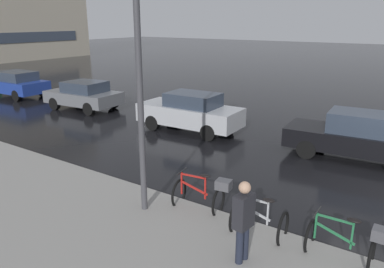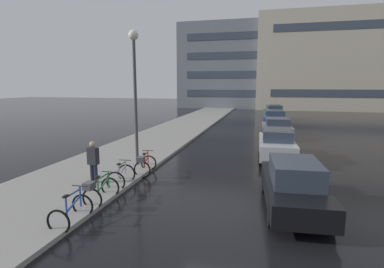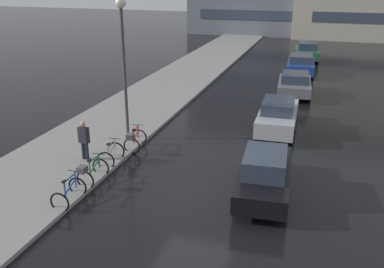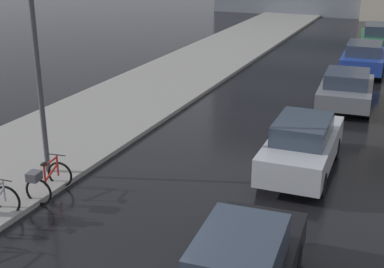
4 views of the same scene
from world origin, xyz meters
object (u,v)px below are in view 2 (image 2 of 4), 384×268
at_px(car_black, 294,185).
at_px(car_green, 274,112).
at_px(car_silver, 276,144).
at_px(bicycle_third, 121,176).
at_px(car_blue, 274,118).
at_px(pedestrian, 93,161).
at_px(bicycle_second, 99,190).
at_px(car_grey, 277,127).
at_px(bicycle_farthest, 144,164).
at_px(streetlamp, 135,75).
at_px(bicycle_nearest, 71,212).

distance_m(car_black, car_green, 25.12).
bearing_deg(car_silver, car_black, -86.97).
bearing_deg(bicycle_third, car_blue, 72.07).
height_order(car_silver, pedestrian, pedestrian).
distance_m(bicycle_second, car_blue, 21.15).
relative_size(bicycle_second, car_grey, 0.36).
height_order(bicycle_third, car_blue, car_blue).
bearing_deg(bicycle_farthest, pedestrian, -128.67).
height_order(car_black, pedestrian, pedestrian).
relative_size(pedestrian, streetlamp, 0.28).
bearing_deg(bicycle_second, car_black, 10.43).
height_order(car_black, streetlamp, streetlamp).
distance_m(car_black, car_silver, 6.42).
height_order(bicycle_nearest, car_grey, car_grey).
bearing_deg(car_blue, car_grey, -89.44).
distance_m(bicycle_nearest, car_green, 28.32).
relative_size(car_grey, car_green, 0.90).
bearing_deg(car_grey, car_silver, -91.74).
bearing_deg(streetlamp, pedestrian, -100.28).
bearing_deg(car_blue, car_green, 89.37).
bearing_deg(car_blue, bicycle_second, -106.14).
bearing_deg(streetlamp, car_blue, 67.53).
height_order(bicycle_farthest, car_silver, car_silver).
bearing_deg(bicycle_farthest, car_blue, 71.43).
height_order(bicycle_nearest, car_green, car_green).
distance_m(bicycle_nearest, streetlamp, 7.12).
height_order(car_grey, car_blue, car_blue).
distance_m(car_silver, car_green, 18.72).
distance_m(bicycle_farthest, car_silver, 6.97).
bearing_deg(streetlamp, car_grey, 56.13).
relative_size(car_grey, pedestrian, 2.29).
height_order(car_blue, streetlamp, streetlamp).
distance_m(bicycle_third, car_grey, 13.93).
bearing_deg(streetlamp, bicycle_nearest, -83.31).
xyz_separation_m(bicycle_nearest, car_black, (6.05, 2.57, 0.40)).
xyz_separation_m(bicycle_farthest, car_green, (5.77, 22.91, 0.31)).
bearing_deg(car_silver, streetlamp, -154.47).
height_order(car_grey, streetlamp, streetlamp).
distance_m(bicycle_nearest, bicycle_second, 1.46).
relative_size(bicycle_third, streetlamp, 0.18).
relative_size(bicycle_farthest, car_blue, 0.35).
height_order(bicycle_farthest, car_black, car_black).
xyz_separation_m(car_blue, streetlamp, (-6.55, -15.84, 3.49)).
distance_m(bicycle_farthest, car_grey, 12.40).
xyz_separation_m(car_blue, car_green, (0.07, 5.93, 0.02)).
distance_m(bicycle_nearest, bicycle_third, 3.23).
xyz_separation_m(bicycle_nearest, car_green, (5.92, 27.70, 0.42)).
distance_m(car_blue, streetlamp, 17.49).
bearing_deg(car_grey, car_black, -89.42).
xyz_separation_m(bicycle_third, car_blue, (6.00, 18.54, 0.38)).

